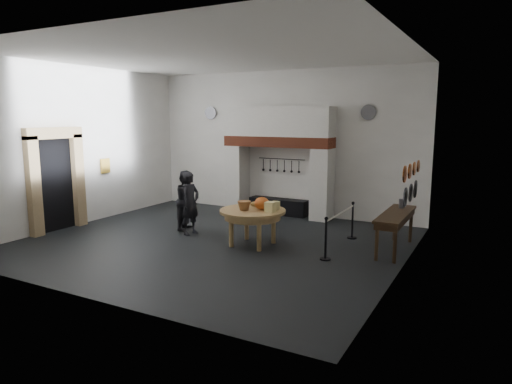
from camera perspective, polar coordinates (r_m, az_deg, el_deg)
The scene contains 39 objects.
floor at distance 11.45m, azimuth -5.27°, elevation -6.25°, with size 9.00×8.00×0.02m, color black.
ceiling at distance 11.11m, azimuth -5.64°, elevation 16.70°, with size 9.00×8.00×0.02m, color silver.
wall_back at distance 14.54m, azimuth 3.37°, elevation 6.14°, with size 9.00×0.02×4.50m, color white.
wall_front at distance 8.05m, azimuth -21.44°, elevation 2.79°, with size 9.00×0.02×4.50m, color white.
wall_left at distance 14.05m, azimuth -20.97°, elevation 5.41°, with size 0.02×8.00×4.50m, color white.
wall_right at distance 9.35m, azimuth 18.23°, elevation 3.81°, with size 0.02×8.00×4.50m, color white.
chimney_pier_left at distance 15.03m, azimuth -2.35°, elevation 1.75°, with size 0.55×0.70×2.15m, color silver.
chimney_pier_right at distance 13.78m, azimuth 8.27°, elevation 0.95°, with size 0.55×0.70×2.15m, color silver.
hearth_brick_band at distance 14.22m, azimuth 2.77°, elevation 6.31°, with size 3.50×0.72×0.32m, color #9E442B.
chimney_hood at distance 14.20m, azimuth 2.79°, elevation 8.77°, with size 3.50×0.70×0.90m, color silver.
iron_range at distance 14.55m, azimuth 2.83°, elevation -1.81°, with size 1.90×0.45×0.50m, color black.
utensil_rail at distance 14.51m, azimuth 3.22°, elevation 4.15°, with size 0.02×0.02×1.60m, color black.
door_recess at distance 13.50m, azimuth -23.84°, elevation 0.81°, with size 0.04×1.10×2.50m, color black.
door_jamb_near at distance 13.01m, azimuth -26.03°, elevation 0.58°, with size 0.22×0.30×2.60m, color tan.
door_jamb_far at distance 13.86m, azimuth -21.35°, elevation 1.39°, with size 0.22×0.30×2.60m, color tan.
door_lintel at distance 13.31m, azimuth -24.00°, elevation 6.75°, with size 0.22×1.70×0.30m, color tan.
wall_plaque at distance 14.60m, azimuth -18.33°, elevation 3.13°, with size 0.05×0.34×0.44m, color gold.
work_table at distance 10.96m, azimuth -0.43°, elevation -2.40°, with size 1.59×1.59×0.07m, color tan.
pumpkin at distance 10.92m, azimuth 0.75°, elevation -1.43°, with size 0.36×0.36×0.31m, color orange.
cheese_block_big at distance 10.66m, azimuth 1.80°, elevation -1.89°, with size 0.22×0.22×0.24m, color #FFEC98.
cheese_block_small at distance 10.93m, azimuth 2.41°, elevation -1.71°, with size 0.18×0.18×0.20m, color #DAD082.
wicker_basket at distance 10.87m, azimuth -1.50°, elevation -1.71°, with size 0.32×0.32×0.22m, color #965837.
bread_loaf at distance 11.29m, azimuth -0.02°, elevation -1.53°, with size 0.31×0.18×0.13m, color olive.
visitor_near at distance 12.10m, azimuth -8.22°, elevation -1.40°, with size 0.61×0.40×1.66m, color black.
visitor_far at distance 12.65m, azimuth -8.60°, elevation -1.00°, with size 0.79×0.62×1.63m, color black.
side_table at distance 10.97m, azimuth 17.09°, elevation -2.65°, with size 0.55×2.20×0.06m, color #332012.
pewter_jug at distance 11.52m, azimuth 17.71°, elevation -1.41°, with size 0.12×0.12×0.22m, color #4D4C51.
copper_pan_a at distance 9.58m, azimuth 18.11°, elevation 2.14°, with size 0.34×0.34×0.03m, color #C6662D.
copper_pan_b at distance 10.12m, azimuth 18.67°, elevation 2.48°, with size 0.32×0.32×0.03m, color #C6662D.
copper_pan_c at distance 10.66m, azimuth 19.18°, elevation 2.78°, with size 0.30×0.30×0.03m, color #C6662D.
copper_pan_d at distance 11.20m, azimuth 19.64°, elevation 3.06°, with size 0.28×0.28×0.03m, color #C6662D.
pewter_plate_left at distance 9.85m, azimuth 18.17°, elevation -0.62°, with size 0.40×0.40×0.03m, color #4C4C51.
pewter_plate_mid at distance 10.43m, azimuth 18.76°, elevation -0.10°, with size 0.40×0.40×0.03m, color #4C4C51.
pewter_plate_right at distance 11.02m, azimuth 19.29°, elevation 0.35°, with size 0.40×0.40×0.03m, color #4C4C51.
pewter_plate_back_left at distance 15.81m, azimuth -5.70°, elevation 9.82°, with size 0.44×0.44×0.03m, color #4C4C51.
pewter_plate_back_right at distance 13.57m, azimuth 13.88°, elevation 9.65°, with size 0.44×0.44×0.03m, color #4C4C51.
barrier_post_near at distance 10.04m, azimuth 8.71°, elevation -5.91°, with size 0.05×0.05×0.90m, color black.
barrier_post_far at distance 11.89m, azimuth 11.96°, elevation -3.58°, with size 0.05×0.05×0.90m, color black.
barrier_rope at distance 10.87m, azimuth 10.54°, elevation -2.60°, with size 0.04×0.04×2.00m, color white.
Camera 1 is at (6.12, -9.17, 3.10)m, focal length 32.00 mm.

